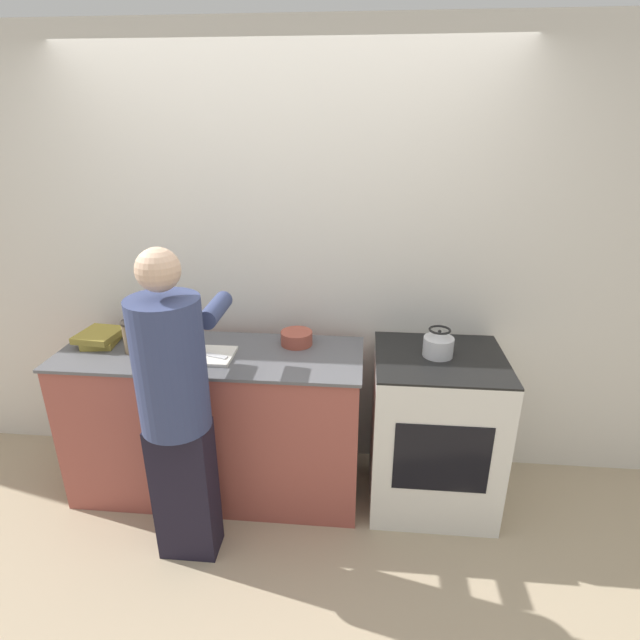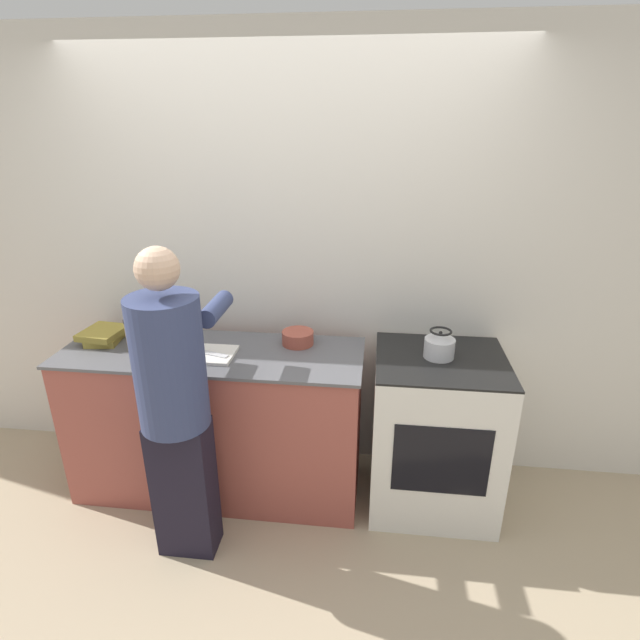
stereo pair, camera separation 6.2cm
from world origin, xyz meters
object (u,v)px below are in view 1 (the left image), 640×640
(knife, at_px, (205,354))
(bowl_prep, at_px, (297,338))
(cutting_board, at_px, (205,355))
(canister_jar, at_px, (135,336))
(oven, at_px, (434,430))
(kettle, at_px, (438,344))
(person, at_px, (176,403))

(knife, relative_size, bowl_prep, 1.37)
(bowl_prep, bearing_deg, cutting_board, -156.05)
(cutting_board, xyz_separation_m, canister_jar, (-0.40, 0.04, 0.08))
(oven, distance_m, kettle, 0.53)
(oven, relative_size, kettle, 5.68)
(knife, height_order, canister_jar, canister_jar)
(knife, height_order, kettle, kettle)
(oven, distance_m, knife, 1.35)
(person, distance_m, bowl_prep, 0.80)
(cutting_board, bearing_deg, knife, -41.37)
(cutting_board, bearing_deg, oven, 4.26)
(person, relative_size, canister_jar, 9.00)
(cutting_board, bearing_deg, person, -91.77)
(oven, distance_m, canister_jar, 1.76)
(oven, bearing_deg, person, -158.27)
(knife, bearing_deg, oven, 21.27)
(kettle, relative_size, canister_jar, 0.90)
(person, height_order, canister_jar, person)
(knife, xyz_separation_m, kettle, (1.25, 0.12, 0.05))
(oven, xyz_separation_m, bowl_prep, (-0.80, 0.12, 0.49))
(oven, bearing_deg, canister_jar, -178.12)
(person, xyz_separation_m, canister_jar, (-0.39, 0.46, 0.12))
(person, relative_size, kettle, 9.99)
(oven, distance_m, bowl_prep, 0.94)
(cutting_board, height_order, kettle, kettle)
(oven, height_order, bowl_prep, bowl_prep)
(kettle, bearing_deg, bowl_prep, 172.92)
(cutting_board, height_order, knife, knife)
(person, bearing_deg, kettle, 22.71)
(cutting_board, distance_m, canister_jar, 0.41)
(cutting_board, height_order, canister_jar, canister_jar)
(knife, relative_size, canister_jar, 1.37)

